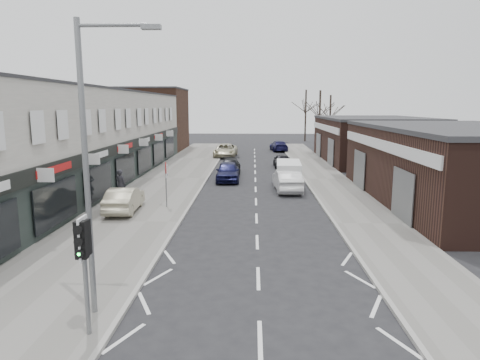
# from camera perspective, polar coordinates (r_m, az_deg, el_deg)

# --- Properties ---
(ground) EXTENTS (160.00, 160.00, 0.00)m
(ground) POSITION_cam_1_polar(r_m,az_deg,el_deg) (13.41, 2.55, -16.26)
(ground) COLOR black
(ground) RESTS_ON ground
(pavement_left) EXTENTS (5.50, 64.00, 0.12)m
(pavement_left) POSITION_cam_1_polar(r_m,az_deg,el_deg) (35.15, -9.01, 0.19)
(pavement_left) COLOR slate
(pavement_left) RESTS_ON ground
(pavement_right) EXTENTS (3.50, 64.00, 0.12)m
(pavement_right) POSITION_cam_1_polar(r_m,az_deg,el_deg) (35.05, 11.50, 0.08)
(pavement_right) COLOR slate
(pavement_right) RESTS_ON ground
(shop_terrace_left) EXTENTS (8.00, 41.00, 7.10)m
(shop_terrace_left) POSITION_cam_1_polar(r_m,az_deg,el_deg) (34.31, -21.15, 5.28)
(shop_terrace_left) COLOR beige
(shop_terrace_left) RESTS_ON ground
(brick_block_far) EXTENTS (8.00, 10.00, 8.00)m
(brick_block_far) POSITION_cam_1_polar(r_m,az_deg,el_deg) (58.60, -11.48, 7.82)
(brick_block_far) COLOR #45291D
(brick_block_far) RESTS_ON ground
(right_unit_near) EXTENTS (10.00, 18.00, 4.50)m
(right_unit_near) POSITION_cam_1_polar(r_m,az_deg,el_deg) (29.20, 27.53, 1.56)
(right_unit_near) COLOR #331C17
(right_unit_near) RESTS_ON ground
(right_unit_far) EXTENTS (10.00, 16.00, 4.50)m
(right_unit_far) POSITION_cam_1_polar(r_m,az_deg,el_deg) (47.90, 17.19, 5.07)
(right_unit_far) COLOR #331C17
(right_unit_far) RESTS_ON ground
(tree_far_a) EXTENTS (3.60, 3.60, 8.00)m
(tree_far_a) POSITION_cam_1_polar(r_m,az_deg,el_deg) (61.03, 10.44, 4.17)
(tree_far_a) COLOR #382D26
(tree_far_a) RESTS_ON ground
(tree_far_b) EXTENTS (3.60, 3.60, 7.50)m
(tree_far_b) POSITION_cam_1_polar(r_m,az_deg,el_deg) (67.33, 11.79, 4.64)
(tree_far_b) COLOR #382D26
(tree_far_b) RESTS_ON ground
(tree_far_c) EXTENTS (3.60, 3.60, 8.50)m
(tree_far_c) POSITION_cam_1_polar(r_m,az_deg,el_deg) (72.80, 8.64, 5.12)
(tree_far_c) COLOR #382D26
(tree_far_c) RESTS_ON ground
(traffic_light) EXTENTS (0.28, 0.60, 3.10)m
(traffic_light) POSITION_cam_1_polar(r_m,az_deg,el_deg) (11.41, -20.14, -8.57)
(traffic_light) COLOR slate
(traffic_light) RESTS_ON pavement_left
(street_lamp) EXTENTS (2.23, 0.22, 8.00)m
(street_lamp) POSITION_cam_1_polar(r_m,az_deg,el_deg) (12.11, -19.19, 3.22)
(street_lamp) COLOR slate
(street_lamp) RESTS_ON pavement_left
(warning_sign) EXTENTS (0.12, 0.80, 2.70)m
(warning_sign) POSITION_cam_1_polar(r_m,az_deg,el_deg) (24.82, -9.79, 1.15)
(warning_sign) COLOR slate
(warning_sign) RESTS_ON pavement_left
(white_van) EXTENTS (1.90, 4.90, 1.88)m
(white_van) POSITION_cam_1_polar(r_m,az_deg,el_deg) (31.23, 6.50, 0.57)
(white_van) COLOR silver
(white_van) RESTS_ON ground
(sedan_on_pavement) EXTENTS (1.64, 4.19, 1.36)m
(sedan_on_pavement) POSITION_cam_1_polar(r_m,az_deg,el_deg) (24.50, -15.16, -2.50)
(sedan_on_pavement) COLOR #A69F84
(sedan_on_pavement) RESTS_ON pavement_left
(pedestrian) EXTENTS (0.83, 0.69, 1.94)m
(pedestrian) POSITION_cam_1_polar(r_m,az_deg,el_deg) (27.35, -15.63, -0.64)
(pedestrian) COLOR black
(pedestrian) RESTS_ON pavement_left
(parked_car_left_a) EXTENTS (1.90, 4.49, 1.52)m
(parked_car_left_a) POSITION_cam_1_polar(r_m,az_deg,el_deg) (33.88, -1.65, 1.14)
(parked_car_left_a) COLOR #121339
(parked_car_left_a) RESTS_ON ground
(parked_car_left_b) EXTENTS (1.82, 4.40, 1.27)m
(parked_car_left_b) POSITION_cam_1_polar(r_m,az_deg,el_deg) (37.53, -1.32, 1.81)
(parked_car_left_b) COLOR black
(parked_car_left_b) RESTS_ON ground
(parked_car_left_c) EXTENTS (2.68, 5.53, 1.52)m
(parked_car_left_c) POSITION_cam_1_polar(r_m,az_deg,el_deg) (49.86, -1.94, 3.95)
(parked_car_left_c) COLOR #BAB495
(parked_car_left_c) RESTS_ON ground
(parked_car_right_a) EXTENTS (1.87, 4.70, 1.52)m
(parked_car_right_a) POSITION_cam_1_polar(r_m,az_deg,el_deg) (30.06, 6.31, -0.04)
(parked_car_right_a) COLOR silver
(parked_car_right_a) RESTS_ON ground
(parked_car_right_b) EXTENTS (1.63, 3.91, 1.32)m
(parked_car_right_b) POSITION_cam_1_polar(r_m,az_deg,el_deg) (41.74, 5.65, 2.62)
(parked_car_right_b) COLOR black
(parked_car_right_b) RESTS_ON ground
(parked_car_right_c) EXTENTS (2.41, 4.93, 1.38)m
(parked_car_right_c) POSITION_cam_1_polar(r_m,az_deg,el_deg) (56.67, 5.20, 4.56)
(parked_car_right_c) COLOR #13133C
(parked_car_right_c) RESTS_ON ground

